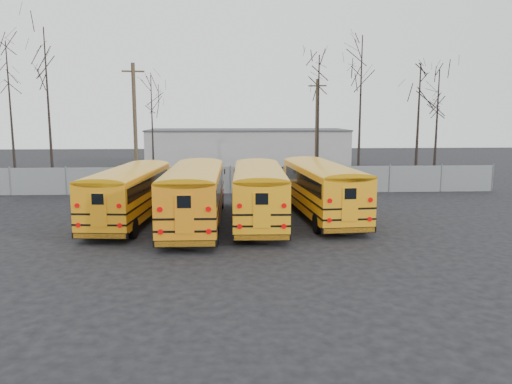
{
  "coord_description": "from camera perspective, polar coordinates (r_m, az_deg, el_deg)",
  "views": [
    {
      "loc": [
        -0.04,
        -24.75,
        5.9
      ],
      "look_at": [
        1.39,
        2.43,
        1.6
      ],
      "focal_mm": 35.0,
      "sensor_mm": 36.0,
      "label": 1
    }
  ],
  "objects": [
    {
      "name": "tree_5",
      "position": [
        41.61,
        18.01,
        7.16
      ],
      "size": [
        0.26,
        0.26,
        9.78
      ],
      "primitive_type": "cone",
      "color": "black",
      "rests_on": "ground"
    },
    {
      "name": "utility_pole_left",
      "position": [
        40.92,
        -13.65,
        7.51
      ],
      "size": [
        1.74,
        0.35,
        9.78
      ],
      "rotation": [
        0.0,
        0.0,
        0.12
      ],
      "color": "#483929",
      "rests_on": "ground"
    },
    {
      "name": "tree_3",
      "position": [
        41.41,
        7.11,
        8.04
      ],
      "size": [
        0.26,
        0.26,
        10.53
      ],
      "primitive_type": "cone",
      "color": "black",
      "rests_on": "ground"
    },
    {
      "name": "distant_building",
      "position": [
        56.92,
        -0.95,
        5.05
      ],
      "size": [
        22.0,
        8.0,
        4.0
      ],
      "primitive_type": "cube",
      "color": "#AFAEA9",
      "rests_on": "ground"
    },
    {
      "name": "fence",
      "position": [
        37.07,
        -2.92,
        1.37
      ],
      "size": [
        40.0,
        0.04,
        2.0
      ],
      "primitive_type": "cube",
      "color": "gray",
      "rests_on": "ground"
    },
    {
      "name": "utility_pole_right",
      "position": [
        44.14,
        6.94,
        7.15
      ],
      "size": [
        1.54,
        0.57,
        8.83
      ],
      "rotation": [
        0.0,
        0.0,
        -0.29
      ],
      "color": "#483928",
      "rests_on": "ground"
    },
    {
      "name": "tree_1",
      "position": [
        43.22,
        -22.62,
        8.77
      ],
      "size": [
        0.26,
        0.26,
        12.51
      ],
      "primitive_type": "cone",
      "color": "black",
      "rests_on": "ground"
    },
    {
      "name": "bus_d",
      "position": [
        28.39,
        7.51,
        0.74
      ],
      "size": [
        3.53,
        11.58,
        3.19
      ],
      "rotation": [
        0.0,
        0.0,
        0.08
      ],
      "color": "black",
      "rests_on": "ground"
    },
    {
      "name": "bus_a",
      "position": [
        27.86,
        -14.22,
        0.25
      ],
      "size": [
        3.53,
        11.17,
        3.08
      ],
      "rotation": [
        0.0,
        0.0,
        -0.09
      ],
      "color": "black",
      "rests_on": "ground"
    },
    {
      "name": "tree_6",
      "position": [
        46.24,
        19.94,
        7.07
      ],
      "size": [
        0.26,
        0.26,
        9.58
      ],
      "primitive_type": "cone",
      "color": "black",
      "rests_on": "ground"
    },
    {
      "name": "tree_2",
      "position": [
        43.11,
        -11.76,
        6.96
      ],
      "size": [
        0.26,
        0.26,
        9.03
      ],
      "primitive_type": "cone",
      "color": "black",
      "rests_on": "ground"
    },
    {
      "name": "bus_b",
      "position": [
        26.05,
        -7.03,
        0.12
      ],
      "size": [
        2.85,
        11.77,
        3.28
      ],
      "rotation": [
        0.0,
        0.0,
        -0.01
      ],
      "color": "black",
      "rests_on": "ground"
    },
    {
      "name": "tree_0",
      "position": [
        45.51,
        -26.22,
        7.95
      ],
      "size": [
        0.26,
        0.26,
        11.61
      ],
      "primitive_type": "cone",
      "color": "black",
      "rests_on": "ground"
    },
    {
      "name": "bus_c",
      "position": [
        26.81,
        0.31,
        0.32
      ],
      "size": [
        2.96,
        11.45,
        3.18
      ],
      "rotation": [
        0.0,
        0.0,
        -0.03
      ],
      "color": "black",
      "rests_on": "ground"
    },
    {
      "name": "ground",
      "position": [
        25.44,
        -2.85,
        -4.44
      ],
      "size": [
        120.0,
        120.0,
        0.0
      ],
      "primitive_type": "plane",
      "color": "black",
      "rests_on": "ground"
    },
    {
      "name": "tree_4",
      "position": [
        42.97,
        11.81,
        9.07
      ],
      "size": [
        0.26,
        0.26,
        12.22
      ],
      "primitive_type": "cone",
      "color": "black",
      "rests_on": "ground"
    }
  ]
}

